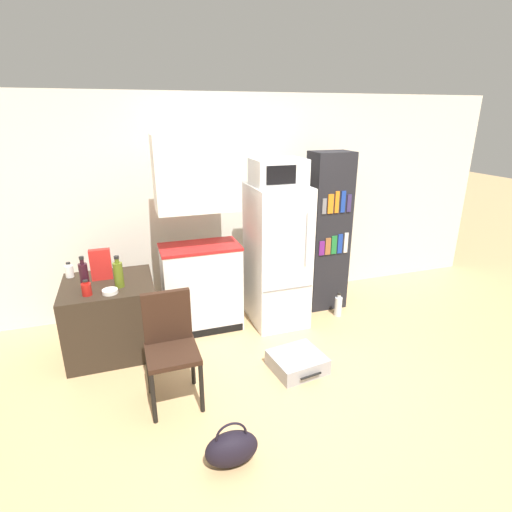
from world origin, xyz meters
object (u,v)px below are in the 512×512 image
Objects in this scene: side_table at (112,316)px; bottle_olive_oil at (118,274)px; refrigerator at (277,256)px; handbag at (232,448)px; bottle_ketchup_red at (87,289)px; chair at (170,339)px; kitchen_hutch at (200,244)px; bottle_milk_white at (69,271)px; bottle_wine_dark at (84,276)px; suitcase_large_flat at (297,362)px; bookshelf at (327,233)px; water_bottle_front at (338,306)px; cereal_box at (101,264)px; bowl at (110,291)px; microwave at (278,172)px.

side_table is 2.76× the size of bottle_olive_oil.
refrigerator reaches higher than handbag.
chair is (0.62, -0.67, -0.23)m from bottle_ketchup_red.
kitchen_hutch reaches higher than side_table.
side_table is 0.60m from bottle_milk_white.
side_table is at bearing 113.24° from handbag.
bottle_wine_dark is 1.05× the size of bottle_olive_oil.
bottle_milk_white is at bearing 141.02° from suitcase_large_flat.
chair is 2.51× the size of handbag.
side_table reaches higher than suitcase_large_flat.
refrigerator is 3.01× the size of suitcase_large_flat.
bottle_milk_white is (-2.77, 0.05, -0.14)m from bookshelf.
water_bottle_front is at bearing -9.47° from kitchen_hutch.
cereal_box is 2.61m from water_bottle_front.
kitchen_hutch is (0.92, 0.16, 0.59)m from side_table.
bowl is (0.03, -0.25, 0.37)m from side_table.
microwave is at bearing 1.83° from side_table.
microwave is at bearing 72.81° from suitcase_large_flat.
microwave reaches higher than water_bottle_front.
handbag is at bearing -95.71° from kitchen_hutch.
bottle_ketchup_red is 1.05× the size of bowl.
microwave is 2.11m from bottle_ketchup_red.
kitchen_hutch reaches higher than water_bottle_front.
cereal_box is at bearing 178.13° from microwave.
handbag is at bearing -64.27° from bowl.
side_table is 0.50m from bottle_ketchup_red.
bookshelf is 6.34× the size of water_bottle_front.
bottle_milk_white is (-2.08, 0.21, -0.88)m from microwave.
cereal_box is 0.33× the size of chair.
bottle_wine_dark is 0.40m from bottle_milk_white.
microwave is at bearing 10.27° from bowl.
kitchen_hutch is at bearing -5.00° from bottle_milk_white.
bottle_wine_dark is (-1.10, -0.25, -0.10)m from kitchen_hutch.
bottle_olive_oil is 0.59× the size of suitcase_large_flat.
microwave is 1.70m from water_bottle_front.
refrigerator is at bearing 35.99° from chair.
cereal_box is (0.12, 0.34, 0.09)m from bottle_ketchup_red.
bottle_wine_dark reaches higher than bowl.
refrigerator reaches higher than water_bottle_front.
chair reaches higher than suitcase_large_flat.
bottle_olive_oil reaches higher than water_bottle_front.
bowl is at bearing -124.16° from bottle_olive_oil.
bottle_ketchup_red is 1.85m from handbag.
cereal_box reaches higher than bowl.
bottle_wine_dark is at bearing 147.59° from suitcase_large_flat.
chair is at bearing -55.36° from bottle_milk_white.
bottle_wine_dark reaches higher than cereal_box.
kitchen_hutch is 4.01× the size of suitcase_large_flat.
microwave reaches higher than refrigerator.
suitcase_large_flat is at bearing -0.79° from chair.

